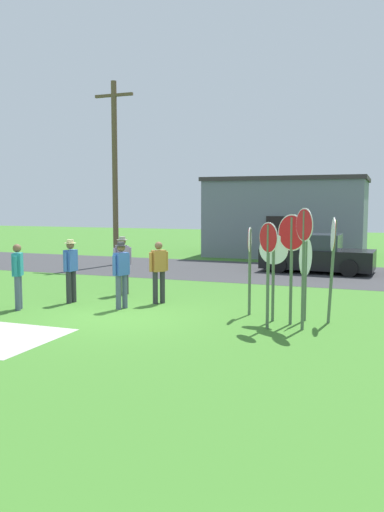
{
  "coord_description": "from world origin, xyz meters",
  "views": [
    {
      "loc": [
        6.02,
        -11.12,
        2.73
      ],
      "look_at": [
        1.05,
        2.11,
        1.3
      ],
      "focal_mm": 36.84,
      "sensor_mm": 36.0,
      "label": 1
    }
  ],
  "objects_px": {
    "person_in_teal": "(121,271)",
    "person_in_dark_shirt": "(159,269)",
    "stop_sign_leaning_left": "(304,248)",
    "utility_pole": "(115,170)",
    "person_on_left": "(123,262)",
    "stop_sign_tallest": "(305,265)",
    "stop_sign_leaning_right": "(273,263)",
    "stop_sign_far_back": "(333,251)",
    "person_near_signs": "(71,267)",
    "stop_sign_low_front": "(250,257)",
    "person_with_sunhat": "(18,273)",
    "stop_sign_nearest": "(291,249)",
    "stop_sign_center_cluster": "(268,258)",
    "parked_car_on_street": "(316,255)"
  },
  "relations": [
    {
      "from": "person_in_teal",
      "to": "person_in_dark_shirt",
      "type": "xyz_separation_m",
      "value": [
        0.61,
        0.99,
        -0.03
      ]
    },
    {
      "from": "stop_sign_leaning_left",
      "to": "utility_pole",
      "type": "bearing_deg",
      "value": 136.15
    },
    {
      "from": "person_on_left",
      "to": "person_in_dark_shirt",
      "type": "distance_m",
      "value": 1.83
    },
    {
      "from": "stop_sign_tallest",
      "to": "person_in_teal",
      "type": "height_order",
      "value": "stop_sign_tallest"
    },
    {
      "from": "stop_sign_leaning_right",
      "to": "person_in_teal",
      "type": "height_order",
      "value": "stop_sign_leaning_right"
    },
    {
      "from": "utility_pole",
      "to": "stop_sign_far_back",
      "type": "distance_m",
      "value": 13.34
    },
    {
      "from": "person_in_dark_shirt",
      "to": "stop_sign_tallest",
      "type": "bearing_deg",
      "value": -10.33
    },
    {
      "from": "stop_sign_far_back",
      "to": "person_on_left",
      "type": "distance_m",
      "value": 6.48
    },
    {
      "from": "stop_sign_leaning_right",
      "to": "person_in_teal",
      "type": "relative_size",
      "value": 1.16
    },
    {
      "from": "person_in_teal",
      "to": "stop_sign_leaning_left",
      "type": "bearing_deg",
      "value": -7.83
    },
    {
      "from": "stop_sign_leaning_left",
      "to": "person_near_signs",
      "type": "bearing_deg",
      "value": 172.12
    },
    {
      "from": "stop_sign_low_front",
      "to": "person_with_sunhat",
      "type": "distance_m",
      "value": 5.91
    },
    {
      "from": "stop_sign_leaning_right",
      "to": "stop_sign_leaning_left",
      "type": "xyz_separation_m",
      "value": [
        0.77,
        -0.6,
        0.41
      ]
    },
    {
      "from": "person_with_sunhat",
      "to": "person_near_signs",
      "type": "bearing_deg",
      "value": 59.74
    },
    {
      "from": "utility_pole",
      "to": "stop_sign_low_front",
      "type": "bearing_deg",
      "value": -44.98
    },
    {
      "from": "stop_sign_nearest",
      "to": "stop_sign_far_back",
      "type": "height_order",
      "value": "stop_sign_nearest"
    },
    {
      "from": "stop_sign_nearest",
      "to": "utility_pole",
      "type": "bearing_deg",
      "value": 136.45
    },
    {
      "from": "stop_sign_leaning_left",
      "to": "person_in_teal",
      "type": "distance_m",
      "value": 4.85
    },
    {
      "from": "stop_sign_tallest",
      "to": "person_near_signs",
      "type": "xyz_separation_m",
      "value": [
        -6.33,
        -0.02,
        -0.33
      ]
    },
    {
      "from": "stop_sign_far_back",
      "to": "person_in_teal",
      "type": "relative_size",
      "value": 1.39
    },
    {
      "from": "stop_sign_tallest",
      "to": "stop_sign_low_front",
      "type": "height_order",
      "value": "stop_sign_low_front"
    },
    {
      "from": "stop_sign_center_cluster",
      "to": "person_in_dark_shirt",
      "type": "xyz_separation_m",
      "value": [
        -3.4,
        1.83,
        -0.61
      ]
    },
    {
      "from": "utility_pole",
      "to": "person_in_dark_shirt",
      "type": "xyz_separation_m",
      "value": [
        5.47,
        -7.58,
        -3.2
      ]
    },
    {
      "from": "stop_sign_low_front",
      "to": "stop_sign_center_cluster",
      "type": "relative_size",
      "value": 0.93
    },
    {
      "from": "parked_car_on_street",
      "to": "person_with_sunhat",
      "type": "height_order",
      "value": "person_with_sunhat"
    },
    {
      "from": "parked_car_on_street",
      "to": "person_in_teal",
      "type": "distance_m",
      "value": 9.88
    },
    {
      "from": "stop_sign_leaning_right",
      "to": "stop_sign_low_front",
      "type": "relative_size",
      "value": 0.94
    },
    {
      "from": "parked_car_on_street",
      "to": "person_with_sunhat",
      "type": "distance_m",
      "value": 11.9
    },
    {
      "from": "utility_pole",
      "to": "parked_car_on_street",
      "type": "relative_size",
      "value": 1.81
    },
    {
      "from": "parked_car_on_street",
      "to": "stop_sign_tallest",
      "type": "bearing_deg",
      "value": -84.25
    },
    {
      "from": "stop_sign_center_cluster",
      "to": "stop_sign_far_back",
      "type": "bearing_deg",
      "value": 41.04
    },
    {
      "from": "stop_sign_center_cluster",
      "to": "person_on_left",
      "type": "distance_m",
      "value": 5.72
    },
    {
      "from": "person_on_left",
      "to": "stop_sign_leaning_left",
      "type": "bearing_deg",
      "value": -24.02
    },
    {
      "from": "utility_pole",
      "to": "stop_sign_leaning_right",
      "type": "height_order",
      "value": "utility_pole"
    },
    {
      "from": "stop_sign_nearest",
      "to": "stop_sign_leaning_left",
      "type": "relative_size",
      "value": 0.95
    },
    {
      "from": "stop_sign_low_front",
      "to": "person_with_sunhat",
      "type": "bearing_deg",
      "value": -165.63
    },
    {
      "from": "stop_sign_far_back",
      "to": "person_on_left",
      "type": "bearing_deg",
      "value": 165.06
    },
    {
      "from": "parked_car_on_street",
      "to": "stop_sign_low_front",
      "type": "height_order",
      "value": "stop_sign_low_front"
    },
    {
      "from": "stop_sign_leaning_left",
      "to": "stop_sign_far_back",
      "type": "relative_size",
      "value": 1.09
    },
    {
      "from": "stop_sign_leaning_left",
      "to": "person_near_signs",
      "type": "height_order",
      "value": "stop_sign_leaning_left"
    },
    {
      "from": "stop_sign_tallest",
      "to": "person_in_dark_shirt",
      "type": "xyz_separation_m",
      "value": [
        -4.04,
        0.74,
        -0.37
      ]
    },
    {
      "from": "stop_sign_leaning_left",
      "to": "stop_sign_center_cluster",
      "type": "xyz_separation_m",
      "value": [
        -0.72,
        -0.19,
        -0.22
      ]
    },
    {
      "from": "stop_sign_tallest",
      "to": "stop_sign_center_cluster",
      "type": "height_order",
      "value": "stop_sign_center_cluster"
    },
    {
      "from": "stop_sign_far_back",
      "to": "person_in_dark_shirt",
      "type": "distance_m",
      "value": 4.75
    },
    {
      "from": "utility_pole",
      "to": "stop_sign_nearest",
      "type": "relative_size",
      "value": 3.2
    },
    {
      "from": "stop_sign_far_back",
      "to": "person_on_left",
      "type": "height_order",
      "value": "stop_sign_far_back"
    },
    {
      "from": "utility_pole",
      "to": "stop_sign_tallest",
      "type": "bearing_deg",
      "value": -41.16
    },
    {
      "from": "stop_sign_leaning_right",
      "to": "stop_sign_nearest",
      "type": "distance_m",
      "value": 0.59
    },
    {
      "from": "stop_sign_low_front",
      "to": "person_in_dark_shirt",
      "type": "relative_size",
      "value": 1.27
    },
    {
      "from": "stop_sign_nearest",
      "to": "stop_sign_center_cluster",
      "type": "xyz_separation_m",
      "value": [
        -0.39,
        -0.6,
        -0.15
      ]
    }
  ]
}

